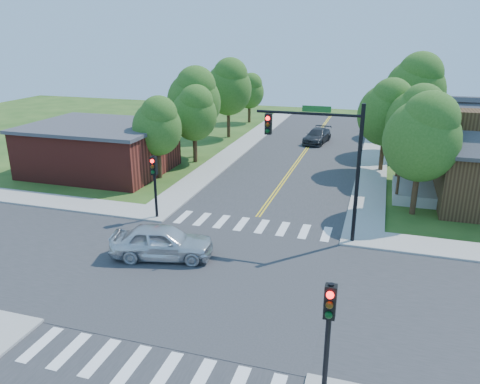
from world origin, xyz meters
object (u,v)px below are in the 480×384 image
(car_silver, at_px, (162,242))
(car_dgrey, at_px, (317,136))
(signal_pole_nw, at_px, (154,175))
(signal_mast_ne, at_px, (325,150))
(signal_pole_se, at_px, (329,319))

(car_silver, relative_size, car_dgrey, 1.07)
(signal_pole_nw, bearing_deg, car_dgrey, 74.66)
(car_silver, distance_m, car_dgrey, 27.01)
(signal_mast_ne, height_order, car_dgrey, signal_mast_ne)
(signal_pole_se, height_order, car_dgrey, signal_pole_se)
(car_silver, bearing_deg, signal_pole_se, -141.13)
(signal_pole_se, relative_size, signal_pole_nw, 1.00)
(signal_pole_nw, bearing_deg, signal_pole_se, -45.00)
(signal_pole_se, bearing_deg, car_silver, 141.98)
(signal_pole_se, distance_m, car_dgrey, 33.98)
(car_dgrey, bearing_deg, signal_pole_nw, -97.37)
(signal_pole_nw, bearing_deg, signal_mast_ne, 0.07)
(signal_pole_nw, bearing_deg, car_silver, -60.12)
(car_silver, xyz_separation_m, car_dgrey, (3.58, 26.77, -0.16))
(signal_pole_nw, height_order, car_dgrey, signal_pole_nw)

